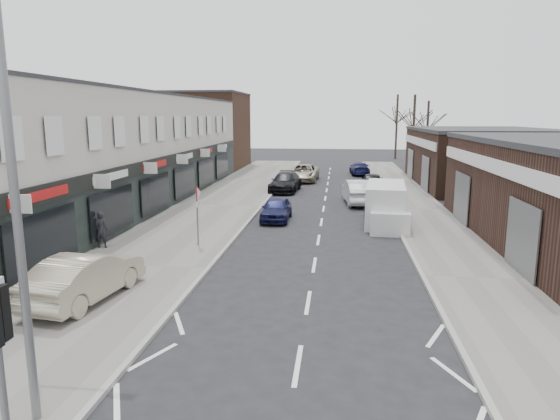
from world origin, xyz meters
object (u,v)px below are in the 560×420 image
(parked_car_left_a, at_px, (276,209))
(parked_car_right_c, at_px, (360,168))
(white_van, at_px, (386,206))
(sedan_on_pavement, at_px, (86,277))
(warning_sign, at_px, (198,198))
(parked_car_left_b, at_px, (285,182))
(parked_car_right_b, at_px, (372,181))
(street_lamp, at_px, (23,180))
(parked_car_left_c, at_px, (303,173))
(parked_car_right_a, at_px, (358,192))
(pedestrian, at_px, (101,229))

(parked_car_left_a, height_order, parked_car_right_c, parked_car_left_a)
(white_van, relative_size, sedan_on_pavement, 1.27)
(warning_sign, height_order, white_van, warning_sign)
(parked_car_left_b, relative_size, parked_car_right_b, 1.22)
(parked_car_left_b, bearing_deg, warning_sign, -92.73)
(street_lamp, xyz_separation_m, parked_car_left_c, (2.33, 36.15, -3.88))
(warning_sign, bearing_deg, parked_car_right_b, 64.76)
(parked_car_left_a, height_order, parked_car_right_a, parked_car_right_a)
(warning_sign, bearing_deg, parked_car_right_c, 74.20)
(sedan_on_pavement, relative_size, pedestrian, 2.80)
(warning_sign, bearing_deg, street_lamp, -87.16)
(parked_car_right_b, bearing_deg, sedan_on_pavement, 72.06)
(parked_car_right_b, bearing_deg, parked_car_left_c, -36.88)
(white_van, relative_size, parked_car_left_c, 1.07)
(sedan_on_pavement, xyz_separation_m, parked_car_left_a, (4.28, 13.09, -0.22))
(white_van, relative_size, parked_car_left_b, 1.16)
(warning_sign, distance_m, parked_car_left_c, 23.58)
(parked_car_left_c, relative_size, parked_car_right_b, 1.32)
(street_lamp, distance_m, warning_sign, 13.04)
(white_van, distance_m, pedestrian, 14.28)
(parked_car_left_a, distance_m, parked_car_right_c, 23.12)
(pedestrian, bearing_deg, parked_car_right_b, -129.28)
(sedan_on_pavement, bearing_deg, parked_car_left_c, -90.86)
(pedestrian, height_order, parked_car_left_c, pedestrian)
(white_van, distance_m, sedan_on_pavement, 16.27)
(street_lamp, xyz_separation_m, warning_sign, (-0.63, 12.80, -2.42))
(warning_sign, height_order, sedan_on_pavement, warning_sign)
(pedestrian, height_order, parked_car_right_b, pedestrian)
(street_lamp, height_order, parked_car_right_a, street_lamp)
(sedan_on_pavement, xyz_separation_m, pedestrian, (-2.41, 5.96, 0.06))
(white_van, bearing_deg, warning_sign, -140.26)
(parked_car_left_c, bearing_deg, parked_car_left_b, -95.48)
(parked_car_left_a, bearing_deg, parked_car_left_c, 89.21)
(sedan_on_pavement, bearing_deg, parked_car_left_a, -100.33)
(parked_car_left_b, bearing_deg, parked_car_left_c, 85.78)
(sedan_on_pavement, xyz_separation_m, parked_car_right_a, (9.00, 18.96, -0.06))
(pedestrian, xyz_separation_m, parked_car_right_a, (11.41, 13.00, -0.12))
(street_lamp, bearing_deg, sedan_on_pavement, 110.83)
(warning_sign, xyz_separation_m, parked_car_right_a, (7.37, 12.11, -1.40))
(parked_car_left_c, xyz_separation_m, parked_car_right_b, (5.70, -4.98, -0.05))
(sedan_on_pavement, bearing_deg, parked_car_right_b, -104.41)
(parked_car_right_a, xyz_separation_m, parked_car_right_c, (0.75, 16.59, -0.17))
(pedestrian, xyz_separation_m, parked_car_left_a, (6.69, 7.13, -0.28))
(white_van, xyz_separation_m, parked_car_right_c, (-0.44, 22.87, -0.39))
(sedan_on_pavement, distance_m, parked_car_left_c, 30.54)
(warning_sign, distance_m, parked_car_left_a, 6.96)
(warning_sign, relative_size, parked_car_right_b, 0.67)
(warning_sign, relative_size, parked_car_left_c, 0.51)
(parked_car_right_a, bearing_deg, parked_car_right_c, -98.49)
(parked_car_right_c, bearing_deg, street_lamp, 76.61)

